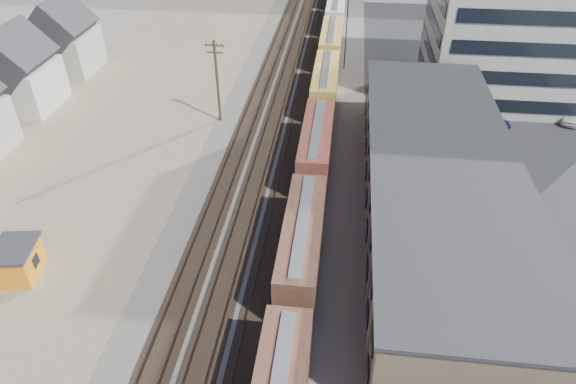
# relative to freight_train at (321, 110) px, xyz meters

# --- Properties ---
(ballast_bed) EXTENTS (18.00, 200.00, 0.06)m
(ballast_bed) POSITION_rel_freight_train_xyz_m (-3.80, 9.24, -2.76)
(ballast_bed) COLOR #4C4742
(ballast_bed) RESTS_ON ground
(dirt_yard) EXTENTS (24.00, 180.00, 0.03)m
(dirt_yard) POSITION_rel_freight_train_xyz_m (-23.80, -0.76, -2.78)
(dirt_yard) COLOR #71684D
(dirt_yard) RESTS_ON ground
(asphalt_lot) EXTENTS (26.00, 120.00, 0.04)m
(asphalt_lot) POSITION_rel_freight_train_xyz_m (18.20, -5.76, -2.77)
(asphalt_lot) COLOR #232326
(asphalt_lot) RESTS_ON ground
(rail_tracks) EXTENTS (11.40, 200.00, 0.24)m
(rail_tracks) POSITION_rel_freight_train_xyz_m (-4.35, 9.24, -2.68)
(rail_tracks) COLOR black
(rail_tracks) RESTS_ON ground
(freight_train) EXTENTS (3.00, 119.74, 4.46)m
(freight_train) POSITION_rel_freight_train_xyz_m (0.00, 0.00, 0.00)
(freight_train) COLOR black
(freight_train) RESTS_ON ground
(warehouse) EXTENTS (12.40, 40.40, 7.25)m
(warehouse) POSITION_rel_freight_train_xyz_m (11.18, -15.76, 0.86)
(warehouse) COLOR tan
(warehouse) RESTS_ON ground
(office_tower) EXTENTS (22.60, 18.60, 18.45)m
(office_tower) POSITION_rel_freight_train_xyz_m (24.15, 14.20, 6.47)
(office_tower) COLOR #9E998E
(office_tower) RESTS_ON ground
(utility_pole_north) EXTENTS (2.20, 0.32, 10.00)m
(utility_pole_north) POSITION_rel_freight_train_xyz_m (-12.30, 1.24, 2.50)
(utility_pole_north) COLOR #382619
(utility_pole_north) RESTS_ON ground
(radio_mast) EXTENTS (1.20, 0.16, 18.00)m
(radio_mast) POSITION_rel_freight_train_xyz_m (2.20, 19.24, 6.33)
(radio_mast) COLOR black
(radio_mast) RESTS_ON ground
(maintenance_shed) EXTENTS (3.67, 4.42, 2.91)m
(maintenance_shed) POSITION_rel_freight_train_xyz_m (-22.29, -26.42, -1.30)
(maintenance_shed) COLOR orange
(maintenance_shed) RESTS_ON ground
(parked_car_blue) EXTENTS (5.23, 5.55, 1.45)m
(parked_car_blue) POSITION_rel_freight_train_xyz_m (20.05, 3.90, -2.07)
(parked_car_blue) COLOR navy
(parked_car_blue) RESTS_ON ground
(parked_car_far) EXTENTS (3.79, 5.34, 1.69)m
(parked_car_far) POSITION_rel_freight_train_xyz_m (30.18, 6.13, -1.95)
(parked_car_far) COLOR white
(parked_car_far) RESTS_ON ground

